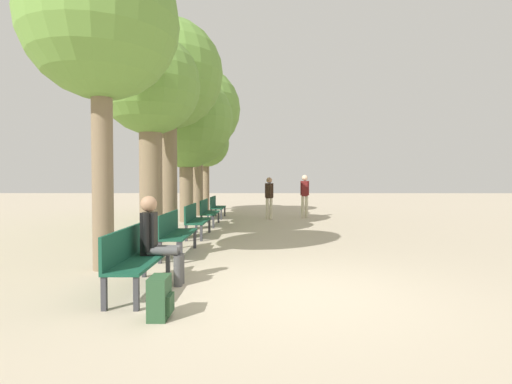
# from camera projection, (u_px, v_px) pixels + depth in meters

# --- Properties ---
(ground_plane) EXTENTS (80.00, 80.00, 0.00)m
(ground_plane) POSITION_uv_depth(u_px,v_px,m) (292.00, 293.00, 5.31)
(ground_plane) COLOR #B7A88E
(bench_row_0) EXTENTS (0.46, 1.69, 0.86)m
(bench_row_0) POSITION_uv_depth(u_px,v_px,m) (134.00, 255.00, 5.39)
(bench_row_0) COLOR #144733
(bench_row_0) RESTS_ON ground_plane
(bench_row_1) EXTENTS (0.46, 1.69, 0.86)m
(bench_row_1) POSITION_uv_depth(u_px,v_px,m) (174.00, 230.00, 8.00)
(bench_row_1) COLOR #144733
(bench_row_1) RESTS_ON ground_plane
(bench_row_2) EXTENTS (0.46, 1.69, 0.86)m
(bench_row_2) POSITION_uv_depth(u_px,v_px,m) (195.00, 218.00, 10.62)
(bench_row_2) COLOR #144733
(bench_row_2) RESTS_ON ground_plane
(bench_row_3) EXTENTS (0.46, 1.69, 0.86)m
(bench_row_3) POSITION_uv_depth(u_px,v_px,m) (208.00, 210.00, 13.23)
(bench_row_3) COLOR #144733
(bench_row_3) RESTS_ON ground_plane
(bench_row_4) EXTENTS (0.46, 1.69, 0.86)m
(bench_row_4) POSITION_uv_depth(u_px,v_px,m) (216.00, 205.00, 15.84)
(bench_row_4) COLOR #144733
(bench_row_4) RESTS_ON ground_plane
(tree_row_0) EXTENTS (2.58, 2.58, 5.44)m
(tree_row_0) POSITION_uv_depth(u_px,v_px,m) (101.00, 24.00, 6.60)
(tree_row_0) COLOR #7A664C
(tree_row_0) RESTS_ON ground_plane
(tree_row_1) EXTENTS (2.42, 2.42, 5.03)m
(tree_row_1) POSITION_uv_depth(u_px,v_px,m) (150.00, 90.00, 9.61)
(tree_row_1) COLOR #7A664C
(tree_row_1) RESTS_ON ground_plane
(tree_row_2) EXTENTS (3.17, 3.17, 6.16)m
(tree_row_2) POSITION_uv_depth(u_px,v_px,m) (168.00, 76.00, 11.51)
(tree_row_2) COLOR #7A664C
(tree_row_2) RESTS_ON ground_plane
(tree_row_3) EXTENTS (3.42, 3.42, 5.36)m
(tree_row_3) POSITION_uv_depth(u_px,v_px,m) (186.00, 122.00, 14.35)
(tree_row_3) COLOR #7A664C
(tree_row_3) RESTS_ON ground_plane
(tree_row_4) EXTENTS (3.67, 3.67, 6.35)m
(tree_row_4) POSITION_uv_depth(u_px,v_px,m) (197.00, 110.00, 16.96)
(tree_row_4) COLOR #7A664C
(tree_row_4) RESTS_ON ground_plane
(tree_row_5) EXTENTS (2.33, 2.33, 4.48)m
(tree_row_5) POSITION_uv_depth(u_px,v_px,m) (206.00, 144.00, 19.69)
(tree_row_5) COLOR #7A664C
(tree_row_5) RESTS_ON ground_plane
(person_seated) EXTENTS (0.61, 0.35, 1.29)m
(person_seated) POSITION_uv_depth(u_px,v_px,m) (157.00, 238.00, 5.72)
(person_seated) COLOR #4C4C4C
(person_seated) RESTS_ON ground_plane
(backpack) EXTENTS (0.24, 0.34, 0.46)m
(backpack) POSITION_uv_depth(u_px,v_px,m) (160.00, 298.00, 4.35)
(backpack) COLOR #284C2D
(backpack) RESTS_ON ground_plane
(pedestrian_near) EXTENTS (0.35, 0.23, 1.71)m
(pedestrian_near) POSITION_uv_depth(u_px,v_px,m) (305.00, 193.00, 15.90)
(pedestrian_near) COLOR beige
(pedestrian_near) RESTS_ON ground_plane
(pedestrian_mid) EXTENTS (0.33, 0.27, 1.61)m
(pedestrian_mid) POSITION_uv_depth(u_px,v_px,m) (269.00, 195.00, 15.25)
(pedestrian_mid) COLOR beige
(pedestrian_mid) RESTS_ON ground_plane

